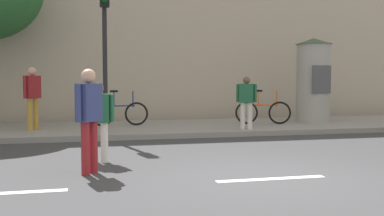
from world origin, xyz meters
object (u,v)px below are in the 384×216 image
pedestrian_with_backpack (89,113)px  bicycle_leaning (119,113)px  traffic_light (105,29)px  bicycle_upright (263,112)px  poster_column (313,80)px  pedestrian_with_bag (246,99)px  pedestrian_in_light_jacket (99,116)px  pedestrian_tallest (32,93)px

pedestrian_with_backpack → bicycle_leaning: size_ratio=0.99×
traffic_light → bicycle_upright: traffic_light is taller
bicycle_leaning → bicycle_upright: 4.52m
poster_column → pedestrian_with_bag: poster_column is taller
traffic_light → pedestrian_in_light_jacket: size_ratio=2.67×
bicycle_upright → poster_column: bearing=8.3°
poster_column → bicycle_leaning: poster_column is taller
pedestrian_with_backpack → pedestrian_with_bag: pedestrian_with_backpack is taller
traffic_light → pedestrian_tallest: bearing=144.9°
pedestrian_tallest → pedestrian_in_light_jacket: bearing=-69.2°
poster_column → bicycle_upright: size_ratio=1.61×
pedestrian_with_backpack → pedestrian_in_light_jacket: pedestrian_with_backpack is taller
pedestrian_with_bag → bicycle_upright: bearing=50.4°
pedestrian_with_bag → bicycle_upright: 1.65m
bicycle_leaning → bicycle_upright: (4.49, -0.51, 0.00)m
pedestrian_in_light_jacket → pedestrian_with_bag: size_ratio=1.00×
pedestrian_in_light_jacket → pedestrian_tallest: (-1.72, 4.54, 0.31)m
pedestrian_tallest → bicycle_leaning: pedestrian_tallest is taller
pedestrian_in_light_jacket → bicycle_leaning: bearing=82.2°
bicycle_leaning → pedestrian_in_light_jacket: bearing=-97.8°
pedestrian_with_backpack → pedestrian_tallest: pedestrian_tallest is taller
pedestrian_tallest → bicycle_upright: pedestrian_tallest is taller
bicycle_leaning → poster_column: bearing=-2.2°
pedestrian_tallest → pedestrian_with_bag: pedestrian_tallest is taller
poster_column → pedestrian_in_light_jacket: size_ratio=1.85×
traffic_light → pedestrian_with_backpack: 4.62m
pedestrian_with_backpack → pedestrian_tallest: size_ratio=0.99×
traffic_light → pedestrian_with_bag: size_ratio=2.67×
traffic_light → pedestrian_in_light_jacket: traffic_light is taller
traffic_light → bicycle_upright: (4.97, 1.52, -2.33)m
poster_column → bicycle_leaning: bearing=177.8°
pedestrian_with_backpack → bicycle_leaning: pedestrian_with_backpack is taller
poster_column → pedestrian_tallest: poster_column is taller
poster_column → pedestrian_with_bag: (-2.87, -1.49, -0.54)m
bicycle_upright → pedestrian_with_bag: bearing=-129.6°
traffic_light → poster_column: bearing=14.7°
pedestrian_with_bag → bicycle_leaning: pedestrian_with_bag is taller
pedestrian_tallest → bicycle_upright: bearing=1.2°
poster_column → pedestrian_tallest: size_ratio=1.57×
pedestrian_in_light_jacket → pedestrian_with_bag: 5.45m
pedestrian_with_bag → bicycle_upright: size_ratio=0.87×
pedestrian_in_light_jacket → pedestrian_tallest: bearing=110.8°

